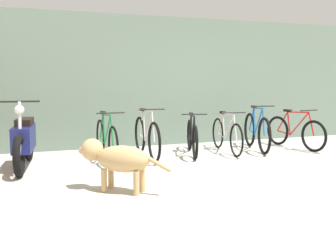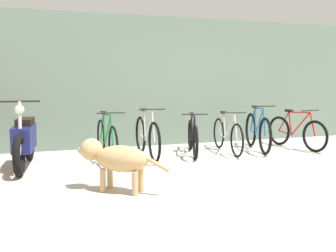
{
  "view_description": "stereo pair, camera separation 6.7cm",
  "coord_description": "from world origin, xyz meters",
  "px_view_note": "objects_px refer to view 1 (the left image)",
  "views": [
    {
      "loc": [
        -3.18,
        -5.1,
        1.39
      ],
      "look_at": [
        -1.06,
        0.91,
        0.65
      ],
      "focal_mm": 42.0,
      "sensor_mm": 36.0,
      "label": 1
    },
    {
      "loc": [
        -3.11,
        -5.12,
        1.39
      ],
      "look_at": [
        -1.06,
        0.91,
        0.65
      ],
      "focal_mm": 42.0,
      "sensor_mm": 36.0,
      "label": 2
    }
  ],
  "objects_px": {
    "bicycle_0": "(106,140)",
    "bicycle_1": "(147,137)",
    "bicycle_3": "(226,135)",
    "bicycle_2": "(192,137)",
    "bicycle_4": "(257,132)",
    "bicycle_5": "(295,132)",
    "stray_dog": "(116,158)",
    "motorcycle": "(24,141)"
  },
  "relations": [
    {
      "from": "bicycle_1",
      "to": "stray_dog",
      "type": "relative_size",
      "value": 1.63
    },
    {
      "from": "bicycle_2",
      "to": "motorcycle",
      "type": "height_order",
      "value": "motorcycle"
    },
    {
      "from": "bicycle_3",
      "to": "motorcycle",
      "type": "relative_size",
      "value": 0.87
    },
    {
      "from": "bicycle_3",
      "to": "motorcycle",
      "type": "bearing_deg",
      "value": -79.66
    },
    {
      "from": "bicycle_0",
      "to": "bicycle_5",
      "type": "height_order",
      "value": "bicycle_0"
    },
    {
      "from": "bicycle_2",
      "to": "bicycle_1",
      "type": "bearing_deg",
      "value": -73.81
    },
    {
      "from": "bicycle_0",
      "to": "bicycle_1",
      "type": "xyz_separation_m",
      "value": [
        0.75,
        0.09,
        0.01
      ]
    },
    {
      "from": "bicycle_0",
      "to": "bicycle_1",
      "type": "bearing_deg",
      "value": 96.04
    },
    {
      "from": "bicycle_0",
      "to": "stray_dog",
      "type": "bearing_deg",
      "value": -7.9
    },
    {
      "from": "bicycle_3",
      "to": "bicycle_2",
      "type": "bearing_deg",
      "value": -82.76
    },
    {
      "from": "bicycle_0",
      "to": "bicycle_3",
      "type": "relative_size",
      "value": 1.09
    },
    {
      "from": "bicycle_0",
      "to": "motorcycle",
      "type": "relative_size",
      "value": 0.94
    },
    {
      "from": "bicycle_0",
      "to": "bicycle_1",
      "type": "height_order",
      "value": "bicycle_1"
    },
    {
      "from": "bicycle_5",
      "to": "stray_dog",
      "type": "bearing_deg",
      "value": -74.11
    },
    {
      "from": "motorcycle",
      "to": "bicycle_3",
      "type": "bearing_deg",
      "value": 98.99
    },
    {
      "from": "bicycle_0",
      "to": "bicycle_2",
      "type": "distance_m",
      "value": 1.64
    },
    {
      "from": "bicycle_0",
      "to": "stray_dog",
      "type": "xyz_separation_m",
      "value": [
        -0.23,
        -1.9,
        0.06
      ]
    },
    {
      "from": "bicycle_0",
      "to": "bicycle_2",
      "type": "height_order",
      "value": "bicycle_0"
    },
    {
      "from": "bicycle_1",
      "to": "stray_dog",
      "type": "height_order",
      "value": "bicycle_1"
    },
    {
      "from": "bicycle_2",
      "to": "motorcycle",
      "type": "distance_m",
      "value": 2.98
    },
    {
      "from": "bicycle_2",
      "to": "bicycle_4",
      "type": "height_order",
      "value": "bicycle_4"
    },
    {
      "from": "bicycle_4",
      "to": "bicycle_1",
      "type": "bearing_deg",
      "value": -75.14
    },
    {
      "from": "bicycle_2",
      "to": "bicycle_4",
      "type": "bearing_deg",
      "value": 107.14
    },
    {
      "from": "bicycle_0",
      "to": "bicycle_5",
      "type": "relative_size",
      "value": 1.11
    },
    {
      "from": "bicycle_3",
      "to": "stray_dog",
      "type": "bearing_deg",
      "value": -45.33
    },
    {
      "from": "bicycle_0",
      "to": "stray_dog",
      "type": "height_order",
      "value": "bicycle_0"
    },
    {
      "from": "bicycle_4",
      "to": "stray_dog",
      "type": "xyz_separation_m",
      "value": [
        -3.27,
        -1.99,
        0.05
      ]
    },
    {
      "from": "bicycle_2",
      "to": "stray_dog",
      "type": "relative_size",
      "value": 1.47
    },
    {
      "from": "bicycle_2",
      "to": "bicycle_5",
      "type": "relative_size",
      "value": 0.97
    },
    {
      "from": "stray_dog",
      "to": "bicycle_1",
      "type": "bearing_deg",
      "value": -77.11
    },
    {
      "from": "bicycle_1",
      "to": "bicycle_4",
      "type": "xyz_separation_m",
      "value": [
        2.29,
        -0.0,
        0.0
      ]
    },
    {
      "from": "bicycle_2",
      "to": "bicycle_0",
      "type": "bearing_deg",
      "value": -70.26
    },
    {
      "from": "bicycle_0",
      "to": "bicycle_3",
      "type": "bearing_deg",
      "value": 90.96
    },
    {
      "from": "bicycle_1",
      "to": "motorcycle",
      "type": "relative_size",
      "value": 0.91
    },
    {
      "from": "bicycle_2",
      "to": "motorcycle",
      "type": "bearing_deg",
      "value": -69.35
    },
    {
      "from": "bicycle_3",
      "to": "bicycle_4",
      "type": "relative_size",
      "value": 0.99
    },
    {
      "from": "bicycle_5",
      "to": "motorcycle",
      "type": "distance_m",
      "value": 5.24
    },
    {
      "from": "bicycle_4",
      "to": "motorcycle",
      "type": "height_order",
      "value": "motorcycle"
    },
    {
      "from": "bicycle_1",
      "to": "bicycle_4",
      "type": "bearing_deg",
      "value": 91.19
    },
    {
      "from": "bicycle_1",
      "to": "bicycle_2",
      "type": "bearing_deg",
      "value": 90.61
    },
    {
      "from": "bicycle_1",
      "to": "bicycle_3",
      "type": "xyz_separation_m",
      "value": [
        1.61,
        -0.01,
        -0.03
      ]
    },
    {
      "from": "bicycle_0",
      "to": "stray_dog",
      "type": "relative_size",
      "value": 1.69
    }
  ]
}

